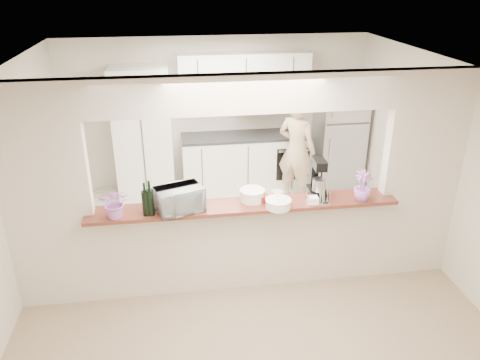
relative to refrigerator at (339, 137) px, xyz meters
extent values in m
plane|color=gray|center=(-2.05, -2.65, -0.85)|extent=(6.00, 6.00, 0.00)
cube|color=beige|center=(-2.05, -1.10, -0.84)|extent=(5.00, 2.90, 0.01)
cube|color=beige|center=(-4.10, -2.65, 0.40)|extent=(0.90, 0.15, 2.50)
cube|color=beige|center=(0.00, -2.65, 0.40)|extent=(0.90, 0.15, 2.50)
cube|color=beige|center=(-2.05, -2.65, 1.45)|extent=(3.20, 0.15, 0.40)
cube|color=beige|center=(-2.05, -2.65, -0.32)|extent=(3.20, 0.15, 1.05)
cube|color=brown|center=(-2.05, -2.70, 0.22)|extent=(3.40, 0.38, 0.04)
cube|color=white|center=(-3.25, 0.05, 0.20)|extent=(0.90, 0.60, 2.10)
cube|color=white|center=(-1.60, 0.05, -0.40)|extent=(2.10, 0.60, 0.90)
cube|color=#2B2B2D|center=(-1.60, 0.05, 0.07)|extent=(2.10, 0.62, 0.04)
cube|color=white|center=(-1.60, 0.18, 1.02)|extent=(2.10, 0.35, 0.75)
cube|color=black|center=(-1.35, 0.07, 0.59)|extent=(0.75, 0.45, 0.12)
cube|color=black|center=(-0.85, -0.25, -0.35)|extent=(0.55, 0.02, 0.55)
cube|color=#B7B7BC|center=(0.00, 0.00, 0.00)|extent=(0.75, 0.70, 1.70)
imported|color=#D26FBF|center=(-3.40, -2.80, 0.41)|extent=(0.32, 0.28, 0.34)
cylinder|color=black|center=(-3.10, -2.80, 0.38)|extent=(0.07, 0.07, 0.27)
cylinder|color=black|center=(-3.10, -2.80, 0.56)|extent=(0.03, 0.03, 0.09)
cylinder|color=black|center=(-3.05, -2.80, 0.38)|extent=(0.08, 0.08, 0.29)
cylinder|color=black|center=(-3.05, -2.80, 0.58)|extent=(0.03, 0.03, 0.10)
imported|color=#A1A2A6|center=(-2.75, -2.75, 0.37)|extent=(0.56, 0.46, 0.26)
imported|color=white|center=(-2.75, -2.60, 0.35)|extent=(0.38, 0.38, 0.21)
cylinder|color=white|center=(-1.95, -2.62, 0.30)|extent=(0.27, 0.27, 0.12)
cylinder|color=white|center=(-1.95, -2.62, 0.36)|extent=(0.28, 0.28, 0.01)
cylinder|color=white|center=(-1.70, -2.84, 0.29)|extent=(0.27, 0.27, 0.09)
cylinder|color=white|center=(-1.70, -2.84, 0.33)|extent=(0.28, 0.28, 0.01)
cylinder|color=maroon|center=(-1.85, -2.65, 0.28)|extent=(0.16, 0.16, 0.07)
cylinder|color=tan|center=(-1.65, -2.57, 0.27)|extent=(0.13, 0.13, 0.06)
cube|color=silver|center=(-1.25, -2.80, 0.25)|extent=(0.26, 0.16, 0.02)
cube|color=white|center=(-1.25, -2.80, 0.29)|extent=(0.11, 0.11, 0.06)
cube|color=black|center=(-1.20, -2.60, 0.28)|extent=(0.20, 0.30, 0.07)
cube|color=black|center=(-1.19, -2.50, 0.47)|extent=(0.13, 0.11, 0.32)
cube|color=black|center=(-1.20, -2.61, 0.63)|extent=(0.14, 0.26, 0.11)
cylinder|color=#B7B7BC|center=(-1.20, -2.66, 0.40)|extent=(0.15, 0.15, 0.14)
imported|color=#C56AC6|center=(-0.75, -2.80, 0.41)|extent=(0.21, 0.21, 0.35)
imported|color=tan|center=(-0.88, -0.56, 0.00)|extent=(0.74, 0.72, 1.70)
camera|label=1|loc=(-2.77, -7.20, 2.57)|focal=35.00mm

